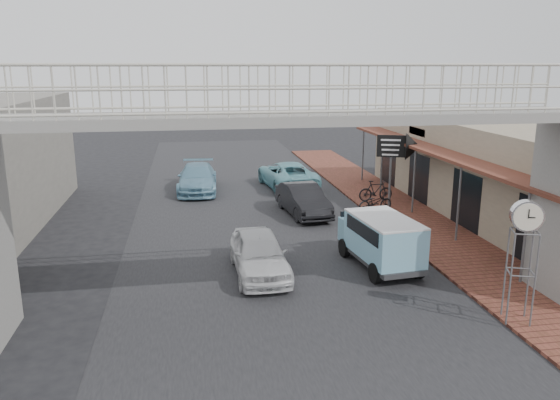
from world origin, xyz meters
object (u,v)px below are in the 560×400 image
object	(u,v)px
angkot_van	(381,235)
motorcycle_far	(376,191)
angkot_curb	(287,175)
motorcycle_near	(375,202)
street_clock	(526,222)
white_hatchback	(259,253)
dark_sedan	(303,200)
angkot_far	(197,178)
arrow_sign	(411,148)

from	to	relation	value
angkot_van	motorcycle_far	bearing A→B (deg)	65.48
angkot_curb	angkot_van	world-z (taller)	angkot_van
motorcycle_near	street_clock	distance (m)	10.77
motorcycle_near	street_clock	world-z (taller)	street_clock
white_hatchback	angkot_curb	distance (m)	12.45
street_clock	dark_sedan	bearing A→B (deg)	125.83
angkot_far	angkot_van	xyz separation A→B (m)	(5.52, -12.01, 0.40)
motorcycle_far	street_clock	size ratio (longest dim) A/B	0.53
angkot_curb	street_clock	distance (m)	16.84
angkot_van	street_clock	bearing A→B (deg)	-71.40
dark_sedan	angkot_van	xyz separation A→B (m)	(1.10, -6.70, 0.42)
motorcycle_near	motorcycle_far	distance (m)	2.02
angkot_curb	dark_sedan	bearing A→B (deg)	80.65
angkot_far	white_hatchback	bearing A→B (deg)	-79.09
street_clock	arrow_sign	xyz separation A→B (m)	(1.78, 11.23, 0.11)
motorcycle_near	angkot_van	bearing A→B (deg)	147.09
street_clock	white_hatchback	bearing A→B (deg)	163.18
angkot_far	motorcycle_far	size ratio (longest dim) A/B	2.87
angkot_far	motorcycle_near	xyz separation A→B (m)	(7.52, -5.79, -0.15)
angkot_far	arrow_sign	xyz separation A→B (m)	(9.30, -5.11, 2.10)
dark_sedan	angkot_curb	size ratio (longest dim) A/B	0.81
angkot_far	street_clock	distance (m)	18.10
angkot_van	motorcycle_near	xyz separation A→B (m)	(2.00, 6.21, -0.54)
dark_sedan	angkot_curb	xyz separation A→B (m)	(0.30, 5.45, 0.03)
motorcycle_near	motorcycle_far	size ratio (longest dim) A/B	1.02
white_hatchback	motorcycle_far	size ratio (longest dim) A/B	2.40
dark_sedan	motorcycle_near	bearing A→B (deg)	-15.55
white_hatchback	dark_sedan	distance (m)	7.17
motorcycle_far	arrow_sign	distance (m)	2.74
angkot_far	motorcycle_near	bearing A→B (deg)	-34.46
angkot_far	dark_sedan	bearing A→B (deg)	-47.12
angkot_van	motorcycle_near	world-z (taller)	angkot_van
angkot_van	arrow_sign	bearing A→B (deg)	55.10
white_hatchback	angkot_curb	bearing A→B (deg)	74.60
angkot_curb	street_clock	bearing A→B (deg)	93.48
angkot_van	street_clock	world-z (taller)	street_clock
dark_sedan	street_clock	xyz separation A→B (m)	(3.10, -11.04, 2.01)
street_clock	angkot_van	bearing A→B (deg)	134.89
dark_sedan	angkot_curb	distance (m)	5.46
street_clock	motorcycle_far	bearing A→B (deg)	106.96
dark_sedan	motorcycle_far	size ratio (longest dim) A/B	2.45
angkot_far	motorcycle_near	world-z (taller)	angkot_far
dark_sedan	arrow_sign	size ratio (longest dim) A/B	1.21
angkot_van	street_clock	distance (m)	5.04
dark_sedan	angkot_far	distance (m)	6.91
dark_sedan	motorcycle_near	distance (m)	3.14
arrow_sign	street_clock	bearing A→B (deg)	-78.44
street_clock	arrow_sign	world-z (taller)	arrow_sign
white_hatchback	angkot_van	world-z (taller)	angkot_van
motorcycle_far	street_clock	world-z (taller)	street_clock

